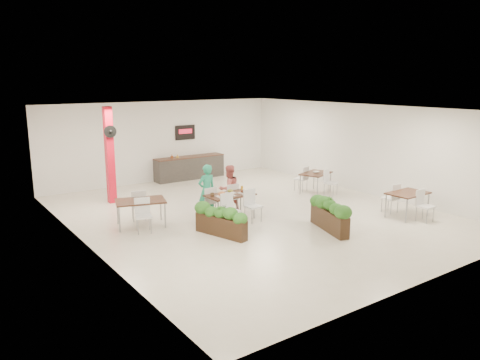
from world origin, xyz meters
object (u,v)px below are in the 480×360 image
diner_man (207,190)px  planter_left (221,218)px  side_table_a (141,204)px  main_table (230,198)px  planter_right (330,213)px  side_table_b (316,176)px  service_counter (190,167)px  diner_woman (229,189)px  side_table_c (408,196)px  red_column (110,154)px

diner_man → planter_left: size_ratio=0.97×
side_table_a → main_table: bearing=-3.0°
planter_right → side_table_b: planter_right is taller
service_counter → diner_woman: size_ratio=2.03×
main_table → diner_woman: size_ratio=1.11×
service_counter → planter_right: size_ratio=1.72×
service_counter → side_table_c: bearing=-72.8°
side_table_c → planter_right: bearing=169.7°
diner_man → red_column: bearing=-61.7°
diner_man → diner_woman: (0.80, 0.00, -0.05)m
red_column → side_table_b: 7.23m
service_counter → diner_man: service_counter is taller
planter_left → planter_right: (2.67, -1.31, 0.00)m
service_counter → side_table_a: (-4.25, -4.83, 0.15)m
main_table → diner_man: (-0.39, 0.65, 0.16)m
side_table_a → side_table_c: 7.85m
red_column → main_table: size_ratio=1.95×
diner_man → planter_left: 1.93m
planter_right → side_table_b: bearing=50.8°
red_column → side_table_c: red_column is taller
red_column → side_table_a: bearing=-94.8°
red_column → main_table: red_column is taller
diner_woman → side_table_a: diner_woman is taller
planter_right → red_column: bearing=121.2°
planter_left → diner_man: bearing=69.9°
planter_right → side_table_a: 5.24m
red_column → service_counter: size_ratio=1.07×
red_column → side_table_c: (6.65, -6.71, -1.01)m
diner_woman → side_table_a: size_ratio=0.88×
red_column → side_table_b: size_ratio=1.92×
service_counter → side_table_b: size_ratio=1.80×
planter_right → side_table_b: (2.72, 3.33, 0.14)m
main_table → side_table_c: (4.48, -2.87, -0.01)m
main_table → red_column: bearing=119.5°
service_counter → planter_right: bearing=-91.4°
service_counter → planter_left: (-2.87, -6.84, -0.01)m
planter_left → side_table_a: 2.44m
side_table_a → side_table_b: size_ratio=1.00×
side_table_a → side_table_b: 6.77m
main_table → side_table_b: 4.44m
planter_right → diner_woman: bearing=111.5°
side_table_a → side_table_b: same height
diner_woman → planter_left: size_ratio=0.90×
diner_man → side_table_b: bearing=-178.2°
planter_left → main_table: bearing=47.4°
planter_right → side_table_c: bearing=-8.5°
diner_man → planter_right: bearing=122.1°
diner_man → planter_right: (2.02, -3.10, -0.30)m
red_column → diner_woman: 4.20m
planter_right → side_table_c: size_ratio=1.07×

